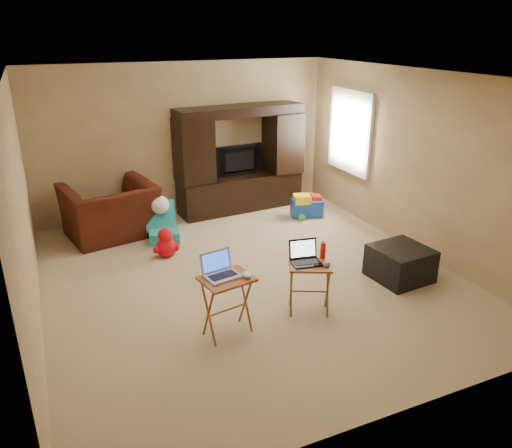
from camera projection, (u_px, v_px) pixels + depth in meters
name	position (u px, v px, depth m)	size (l,w,h in m)	color
floor	(250.00, 276.00, 6.45)	(5.50, 5.50, 0.00)	#CCB08D
ceiling	(249.00, 76.00, 5.52)	(5.50, 5.50, 0.00)	silver
wall_back	(185.00, 139.00, 8.32)	(5.00, 5.00, 0.00)	tan
wall_front	(396.00, 284.00, 3.65)	(5.00, 5.00, 0.00)	tan
wall_left	(22.00, 213.00, 5.05)	(5.50, 5.50, 0.00)	tan
wall_right	(415.00, 162.00, 6.92)	(5.50, 5.50, 0.00)	tan
window_pane	(351.00, 132.00, 8.18)	(1.20, 1.20, 0.00)	white
window_frame	(350.00, 132.00, 8.17)	(0.06, 1.14, 1.34)	white
entertainment_center	(240.00, 159.00, 8.52)	(2.19, 0.55, 1.79)	black
television	(240.00, 161.00, 8.54)	(0.91, 0.12, 0.52)	black
recliner	(110.00, 211.00, 7.52)	(1.27, 1.11, 0.83)	#4D1C10
child_rocker	(163.00, 222.00, 7.42)	(0.44, 0.50, 0.59)	teal
plush_toy	(166.00, 242.00, 6.92)	(0.39, 0.32, 0.43)	red
push_toy	(307.00, 205.00, 8.41)	(0.54, 0.38, 0.40)	blue
ottoman	(400.00, 263.00, 6.32)	(0.66, 0.66, 0.42)	black
tray_table_left	(227.00, 306.00, 5.13)	(0.50, 0.40, 0.66)	#A95429
tray_table_right	(309.00, 288.00, 5.53)	(0.46, 0.37, 0.60)	#9C5925
laptop_left	(223.00, 266.00, 4.98)	(0.34, 0.28, 0.24)	#ACABAF
laptop_right	(307.00, 254.00, 5.38)	(0.32, 0.26, 0.24)	black
mouse_left	(247.00, 275.00, 5.01)	(0.08, 0.13, 0.05)	silver
mouse_right	(327.00, 264.00, 5.36)	(0.08, 0.12, 0.05)	#3F3E43
water_bottle	(323.00, 250.00, 5.53)	(0.06, 0.06, 0.19)	red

